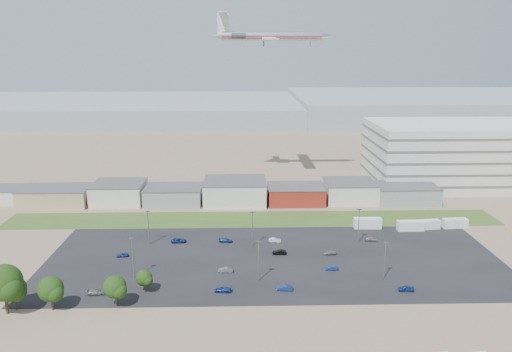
{
  "coord_description": "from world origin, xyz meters",
  "views": [
    {
      "loc": [
        -2.79,
        -102.56,
        54.0
      ],
      "look_at": [
        0.38,
        22.0,
        22.25
      ],
      "focal_mm": 35.0,
      "sensor_mm": 36.0,
      "label": 1
    }
  ],
  "objects_px": {
    "airliner": "(272,36)",
    "parked_car_10": "(97,292)",
    "parked_car_1": "(332,268)",
    "parked_car_11": "(275,240)",
    "parked_car_3": "(223,290)",
    "parked_car_4": "(226,270)",
    "parked_car_8": "(371,239)",
    "parked_car_2": "(406,288)",
    "box_trailer_a": "(367,223)",
    "tree_far_left": "(4,287)",
    "parked_car_7": "(279,252)",
    "parked_car_9": "(179,240)",
    "parked_car_12": "(330,253)",
    "parked_car_6": "(226,240)",
    "parked_car_13": "(285,288)",
    "parked_car_5": "(123,255)"
  },
  "relations": [
    {
      "from": "tree_far_left",
      "to": "parked_car_13",
      "type": "xyz_separation_m",
      "value": [
        59.22,
        8.9,
        -5.59
      ]
    },
    {
      "from": "parked_car_7",
      "to": "parked_car_13",
      "type": "distance_m",
      "value": 20.77
    },
    {
      "from": "parked_car_9",
      "to": "parked_car_12",
      "type": "height_order",
      "value": "parked_car_9"
    },
    {
      "from": "parked_car_10",
      "to": "parked_car_2",
      "type": "bearing_deg",
      "value": -91.1
    },
    {
      "from": "parked_car_6",
      "to": "parked_car_11",
      "type": "relative_size",
      "value": 1.12
    },
    {
      "from": "parked_car_8",
      "to": "parked_car_13",
      "type": "xyz_separation_m",
      "value": [
        -27.58,
        -29.66,
        0.02
      ]
    },
    {
      "from": "box_trailer_a",
      "to": "parked_car_4",
      "type": "xyz_separation_m",
      "value": [
        -43.04,
        -30.61,
        -0.97
      ]
    },
    {
      "from": "airliner",
      "to": "parked_car_10",
      "type": "relative_size",
      "value": 11.06
    },
    {
      "from": "parked_car_3",
      "to": "parked_car_11",
      "type": "height_order",
      "value": "parked_car_11"
    },
    {
      "from": "airliner",
      "to": "parked_car_8",
      "type": "distance_m",
      "value": 94.55
    },
    {
      "from": "parked_car_13",
      "to": "parked_car_4",
      "type": "bearing_deg",
      "value": -118.0
    },
    {
      "from": "parked_car_5",
      "to": "parked_car_8",
      "type": "xyz_separation_m",
      "value": [
        69.46,
        9.41,
        0.05
      ]
    },
    {
      "from": "parked_car_7",
      "to": "parked_car_11",
      "type": "height_order",
      "value": "parked_car_7"
    },
    {
      "from": "airliner",
      "to": "parked_car_11",
      "type": "xyz_separation_m",
      "value": [
        -2.56,
        -69.75,
        -58.43
      ]
    },
    {
      "from": "parked_car_1",
      "to": "parked_car_9",
      "type": "xyz_separation_m",
      "value": [
        -40.86,
        19.51,
        0.06
      ]
    },
    {
      "from": "parked_car_3",
      "to": "parked_car_5",
      "type": "height_order",
      "value": "parked_car_3"
    },
    {
      "from": "parked_car_11",
      "to": "parked_car_12",
      "type": "bearing_deg",
      "value": -115.79
    },
    {
      "from": "parked_car_5",
      "to": "parked_car_6",
      "type": "bearing_deg",
      "value": 104.62
    },
    {
      "from": "parked_car_5",
      "to": "parked_car_9",
      "type": "height_order",
      "value": "parked_car_9"
    },
    {
      "from": "parked_car_7",
      "to": "parked_car_9",
      "type": "relative_size",
      "value": 0.88
    },
    {
      "from": "parked_car_1",
      "to": "parked_car_11",
      "type": "distance_m",
      "value": 23.24
    },
    {
      "from": "parked_car_2",
      "to": "parked_car_10",
      "type": "distance_m",
      "value": 70.75
    },
    {
      "from": "tree_far_left",
      "to": "parked_car_12",
      "type": "distance_m",
      "value": 78.89
    },
    {
      "from": "parked_car_6",
      "to": "parked_car_7",
      "type": "distance_m",
      "value": 17.51
    },
    {
      "from": "tree_far_left",
      "to": "parked_car_8",
      "type": "height_order",
      "value": "tree_far_left"
    },
    {
      "from": "parked_car_4",
      "to": "parked_car_6",
      "type": "height_order",
      "value": "parked_car_4"
    },
    {
      "from": "airliner",
      "to": "parked_car_7",
      "type": "relative_size",
      "value": 12.62
    },
    {
      "from": "parked_car_1",
      "to": "parked_car_5",
      "type": "distance_m",
      "value": 55.48
    },
    {
      "from": "parked_car_3",
      "to": "parked_car_4",
      "type": "relative_size",
      "value": 1.05
    },
    {
      "from": "parked_car_3",
      "to": "parked_car_12",
      "type": "height_order",
      "value": "parked_car_3"
    },
    {
      "from": "airliner",
      "to": "parked_car_13",
      "type": "relative_size",
      "value": 12.92
    },
    {
      "from": "box_trailer_a",
      "to": "airliner",
      "type": "height_order",
      "value": "airliner"
    },
    {
      "from": "parked_car_2",
      "to": "parked_car_4",
      "type": "xyz_separation_m",
      "value": [
        -41.89,
        11.05,
        -0.0
      ]
    },
    {
      "from": "parked_car_3",
      "to": "parked_car_1",
      "type": "bearing_deg",
      "value": 116.91
    },
    {
      "from": "parked_car_2",
      "to": "tree_far_left",
      "type": "bearing_deg",
      "value": -79.98
    },
    {
      "from": "parked_car_2",
      "to": "parked_car_11",
      "type": "distance_m",
      "value": 41.82
    },
    {
      "from": "parked_car_4",
      "to": "parked_car_13",
      "type": "relative_size",
      "value": 1.01
    },
    {
      "from": "box_trailer_a",
      "to": "tree_far_left",
      "type": "height_order",
      "value": "tree_far_left"
    },
    {
      "from": "parked_car_5",
      "to": "parked_car_8",
      "type": "distance_m",
      "value": 70.1
    },
    {
      "from": "parked_car_10",
      "to": "airliner",
      "type": "bearing_deg",
      "value": -25.18
    },
    {
      "from": "parked_car_10",
      "to": "parked_car_6",
      "type": "bearing_deg",
      "value": -43.38
    },
    {
      "from": "parked_car_12",
      "to": "parked_car_2",
      "type": "bearing_deg",
      "value": 28.02
    },
    {
      "from": "parked_car_7",
      "to": "parked_car_6",
      "type": "bearing_deg",
      "value": -120.84
    },
    {
      "from": "box_trailer_a",
      "to": "parked_car_1",
      "type": "height_order",
      "value": "box_trailer_a"
    },
    {
      "from": "parked_car_2",
      "to": "parked_car_6",
      "type": "distance_m",
      "value": 52.65
    },
    {
      "from": "parked_car_6",
      "to": "parked_car_3",
      "type": "bearing_deg",
      "value": -172.21
    },
    {
      "from": "parked_car_1",
      "to": "parked_car_7",
      "type": "bearing_deg",
      "value": -127.61
    },
    {
      "from": "parked_car_3",
      "to": "parked_car_6",
      "type": "height_order",
      "value": "parked_car_6"
    },
    {
      "from": "parked_car_8",
      "to": "parked_car_5",
      "type": "bearing_deg",
      "value": 104.4
    },
    {
      "from": "box_trailer_a",
      "to": "parked_car_2",
      "type": "distance_m",
      "value": 41.69
    }
  ]
}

